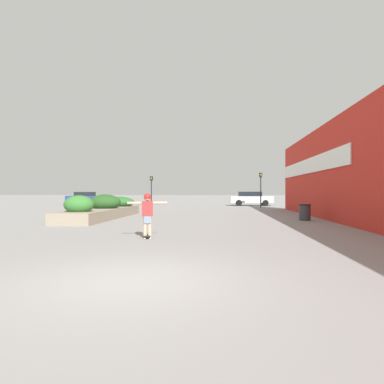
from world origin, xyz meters
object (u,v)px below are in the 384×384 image
(trash_bin, at_px, (305,212))
(skateboard, at_px, (147,236))
(traffic_light_right, at_px, (261,184))
(car_center_left, at_px, (251,198))
(car_center_right, at_px, (343,198))
(car_leftmost, at_px, (84,198))
(skateboarder, at_px, (147,210))
(traffic_light_left, at_px, (151,186))

(trash_bin, bearing_deg, skateboard, -132.15)
(trash_bin, distance_m, traffic_light_right, 15.37)
(car_center_left, height_order, traffic_light_right, traffic_light_right)
(car_center_right, height_order, traffic_light_right, traffic_light_right)
(traffic_light_right, bearing_deg, car_leftmost, 164.00)
(skateboarder, height_order, car_center_right, car_center_right)
(skateboard, relative_size, skateboarder, 0.44)
(car_center_left, bearing_deg, skateboarder, -11.94)
(skateboard, height_order, car_center_right, car_center_right)
(car_center_left, xyz_separation_m, traffic_light_right, (0.58, -4.43, 1.52))
(skateboarder, distance_m, traffic_light_left, 24.41)
(skateboard, height_order, traffic_light_right, traffic_light_right)
(traffic_light_left, bearing_deg, car_center_right, 13.65)
(car_center_right, bearing_deg, traffic_light_left, 103.65)
(car_leftmost, bearing_deg, car_center_right, -89.77)
(car_center_left, height_order, car_center_right, car_center_left)
(skateboarder, relative_size, car_leftmost, 0.37)
(trash_bin, relative_size, car_center_left, 0.19)
(traffic_light_left, bearing_deg, car_center_left, 18.47)
(car_center_left, bearing_deg, traffic_light_left, -71.53)
(skateboard, bearing_deg, traffic_light_left, 88.45)
(skateboard, height_order, traffic_light_left, traffic_light_left)
(skateboard, height_order, car_leftmost, car_leftmost)
(trash_bin, bearing_deg, car_center_left, 93.59)
(car_leftmost, relative_size, car_center_left, 0.83)
(skateboard, distance_m, trash_bin, 10.50)
(skateboarder, relative_size, car_center_right, 0.31)
(car_center_left, bearing_deg, car_leftmost, -94.20)
(car_center_left, bearing_deg, traffic_light_right, 7.40)
(skateboarder, height_order, trash_bin, skateboarder)
(traffic_light_right, bearing_deg, skateboarder, -105.50)
(skateboarder, xyz_separation_m, traffic_light_left, (-4.83, 23.89, 1.24))
(traffic_light_left, relative_size, traffic_light_right, 0.93)
(trash_bin, bearing_deg, traffic_light_left, 126.37)
(car_leftmost, xyz_separation_m, car_center_right, (30.56, 0.12, 0.01))
(traffic_light_right, bearing_deg, trash_bin, -87.52)
(trash_bin, xyz_separation_m, car_center_left, (-1.23, 19.67, 0.39))
(traffic_light_right, bearing_deg, car_center_left, 97.40)
(skateboard, distance_m, skateboarder, 0.89)
(trash_bin, height_order, traffic_light_right, traffic_light_right)
(car_leftmost, height_order, traffic_light_right, traffic_light_right)
(car_leftmost, bearing_deg, skateboard, -153.84)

